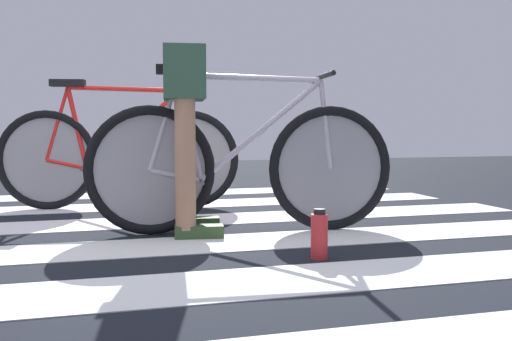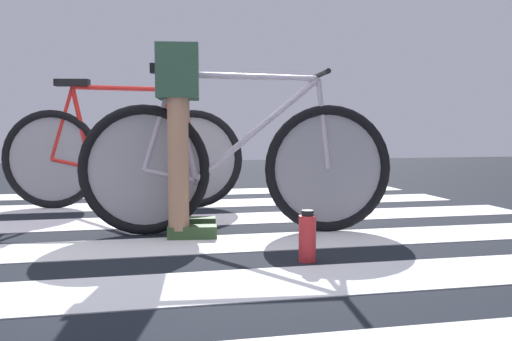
% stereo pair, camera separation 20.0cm
% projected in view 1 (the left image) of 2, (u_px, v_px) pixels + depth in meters
% --- Properties ---
extents(ground, '(18.00, 14.00, 0.02)m').
position_uv_depth(ground, '(128.00, 244.00, 2.97)').
color(ground, black).
extents(crosswalk_markings, '(5.44, 4.26, 0.00)m').
position_uv_depth(crosswalk_markings, '(121.00, 235.00, 3.18)').
color(crosswalk_markings, silver).
rests_on(crosswalk_markings, ground).
extents(bicycle_1_of_2, '(1.73, 0.52, 0.93)m').
position_uv_depth(bicycle_1_of_2, '(241.00, 164.00, 3.23)').
color(bicycle_1_of_2, black).
rests_on(bicycle_1_of_2, ground).
extents(cyclist_1_of_2, '(0.36, 0.43, 1.02)m').
position_uv_depth(cyclist_1_of_2, '(185.00, 115.00, 3.16)').
color(cyclist_1_of_2, '#A87A5B').
rests_on(cyclist_1_of_2, ground).
extents(bicycle_2_of_2, '(1.72, 0.55, 0.93)m').
position_uv_depth(bicycle_2_of_2, '(118.00, 156.00, 4.17)').
color(bicycle_2_of_2, black).
rests_on(bicycle_2_of_2, ground).
extents(water_bottle, '(0.08, 0.08, 0.23)m').
position_uv_depth(water_bottle, '(319.00, 235.00, 2.60)').
color(water_bottle, red).
rests_on(water_bottle, ground).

